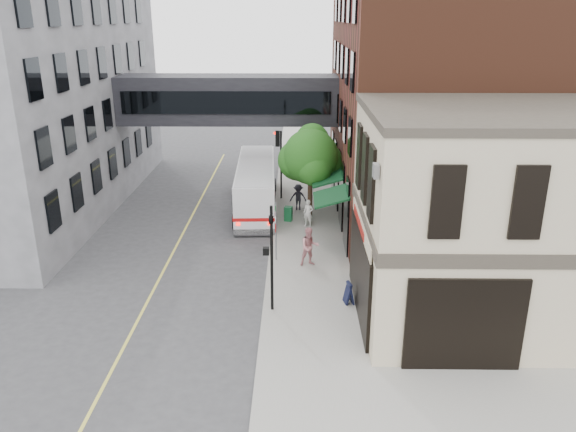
{
  "coord_description": "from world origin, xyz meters",
  "views": [
    {
      "loc": [
        1.32,
        -18.51,
        11.57
      ],
      "look_at": [
        1.01,
        5.26,
        3.07
      ],
      "focal_mm": 35.0,
      "sensor_mm": 36.0,
      "label": 1
    }
  ],
  "objects_px": {
    "bus": "(256,184)",
    "pedestrian_c": "(298,197)",
    "pedestrian_a": "(308,213)",
    "newspaper_box": "(288,214)",
    "sandwich_board": "(349,293)",
    "pedestrian_b": "(310,247)"
  },
  "relations": [
    {
      "from": "pedestrian_a",
      "to": "newspaper_box",
      "type": "distance_m",
      "value": 1.46
    },
    {
      "from": "bus",
      "to": "sandwich_board",
      "type": "distance_m",
      "value": 13.8
    },
    {
      "from": "pedestrian_a",
      "to": "newspaper_box",
      "type": "bearing_deg",
      "value": 159.15
    },
    {
      "from": "pedestrian_b",
      "to": "sandwich_board",
      "type": "relative_size",
      "value": 2.07
    },
    {
      "from": "pedestrian_c",
      "to": "newspaper_box",
      "type": "xyz_separation_m",
      "value": [
        -0.59,
        -2.02,
        -0.38
      ]
    },
    {
      "from": "pedestrian_b",
      "to": "pedestrian_c",
      "type": "relative_size",
      "value": 1.17
    },
    {
      "from": "bus",
      "to": "sandwich_board",
      "type": "xyz_separation_m",
      "value": [
        4.75,
        -12.92,
        -0.97
      ]
    },
    {
      "from": "pedestrian_a",
      "to": "pedestrian_b",
      "type": "height_order",
      "value": "pedestrian_b"
    },
    {
      "from": "bus",
      "to": "pedestrian_b",
      "type": "height_order",
      "value": "bus"
    },
    {
      "from": "newspaper_box",
      "to": "pedestrian_a",
      "type": "bearing_deg",
      "value": -22.76
    },
    {
      "from": "pedestrian_a",
      "to": "sandwich_board",
      "type": "height_order",
      "value": "pedestrian_a"
    },
    {
      "from": "pedestrian_c",
      "to": "pedestrian_a",
      "type": "bearing_deg",
      "value": -76.15
    },
    {
      "from": "bus",
      "to": "pedestrian_c",
      "type": "height_order",
      "value": "bus"
    },
    {
      "from": "pedestrian_a",
      "to": "sandwich_board",
      "type": "relative_size",
      "value": 1.67
    },
    {
      "from": "pedestrian_a",
      "to": "sandwich_board",
      "type": "distance_m",
      "value": 9.32
    },
    {
      "from": "sandwich_board",
      "to": "bus",
      "type": "bearing_deg",
      "value": 98.2
    },
    {
      "from": "newspaper_box",
      "to": "sandwich_board",
      "type": "relative_size",
      "value": 0.94
    },
    {
      "from": "pedestrian_a",
      "to": "newspaper_box",
      "type": "relative_size",
      "value": 1.77
    },
    {
      "from": "sandwich_board",
      "to": "pedestrian_c",
      "type": "bearing_deg",
      "value": 87.8
    },
    {
      "from": "bus",
      "to": "pedestrian_c",
      "type": "distance_m",
      "value": 2.87
    },
    {
      "from": "bus",
      "to": "pedestrian_c",
      "type": "bearing_deg",
      "value": -17.92
    },
    {
      "from": "pedestrian_c",
      "to": "newspaper_box",
      "type": "distance_m",
      "value": 2.14
    }
  ]
}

